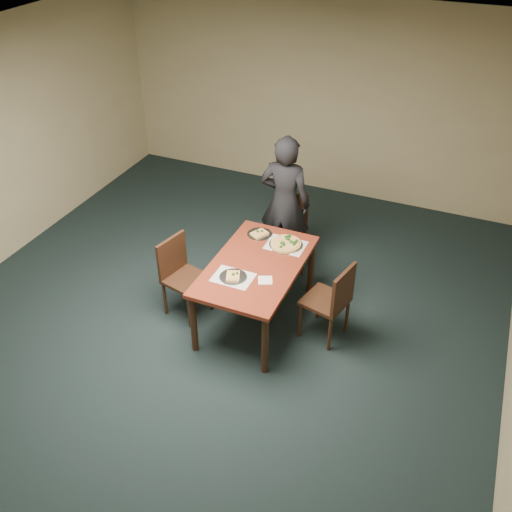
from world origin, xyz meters
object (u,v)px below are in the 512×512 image
at_px(dining_table, 256,271).
at_px(chair_right, 332,299).
at_px(pizza_pan, 286,243).
at_px(chair_left, 181,272).
at_px(diner, 285,203).
at_px(slice_plate_near, 233,276).
at_px(slice_plate_far, 260,234).
at_px(chair_far, 290,226).

relative_size(dining_table, chair_right, 1.65).
bearing_deg(dining_table, pizza_pan, 69.88).
relative_size(chair_left, diner, 0.54).
xyz_separation_m(chair_left, slice_plate_near, (0.70, -0.14, 0.25)).
height_order(chair_right, pizza_pan, chair_right).
distance_m(diner, slice_plate_near, 1.45).
height_order(dining_table, slice_plate_far, slice_plate_far).
distance_m(chair_right, slice_plate_far, 1.15).
distance_m(chair_left, slice_plate_far, 0.97).
relative_size(pizza_pan, slice_plate_near, 1.31).
relative_size(chair_right, slice_plate_near, 3.25).
distance_m(pizza_pan, slice_plate_far, 0.36).
bearing_deg(dining_table, slice_plate_far, 109.17).
bearing_deg(chair_far, slice_plate_far, -118.63).
distance_m(dining_table, chair_far, 1.19).
distance_m(dining_table, slice_plate_near, 0.34).
relative_size(chair_right, slice_plate_far, 3.25).
bearing_deg(chair_left, dining_table, -65.53).
bearing_deg(chair_far, chair_left, -136.80).
height_order(chair_far, chair_left, same).
xyz_separation_m(chair_far, slice_plate_far, (-0.13, -0.65, 0.25)).
bearing_deg(diner, chair_right, 128.33).
relative_size(chair_right, pizza_pan, 2.47).
bearing_deg(chair_left, chair_right, -69.59).
xyz_separation_m(dining_table, chair_right, (0.83, 0.05, -0.14)).
height_order(dining_table, chair_left, chair_left).
height_order(chair_left, slice_plate_far, chair_left).
bearing_deg(slice_plate_far, chair_right, -25.52).
distance_m(chair_right, pizza_pan, 0.82).
bearing_deg(chair_right, slice_plate_near, -56.40).
bearing_deg(slice_plate_near, diner, 89.97).
xyz_separation_m(chair_left, diner, (0.70, 1.31, 0.33)).
height_order(dining_table, chair_far, chair_far).
relative_size(dining_table, slice_plate_far, 5.36).
relative_size(chair_far, pizza_pan, 2.47).
xyz_separation_m(dining_table, diner, (-0.12, 1.15, 0.19)).
relative_size(pizza_pan, slice_plate_far, 1.31).
relative_size(chair_far, chair_right, 1.00).
distance_m(slice_plate_near, slice_plate_far, 0.84).
bearing_deg(chair_right, chair_left, -69.41).
bearing_deg(slice_plate_far, chair_far, 78.39).
bearing_deg(slice_plate_far, pizza_pan, -13.36).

